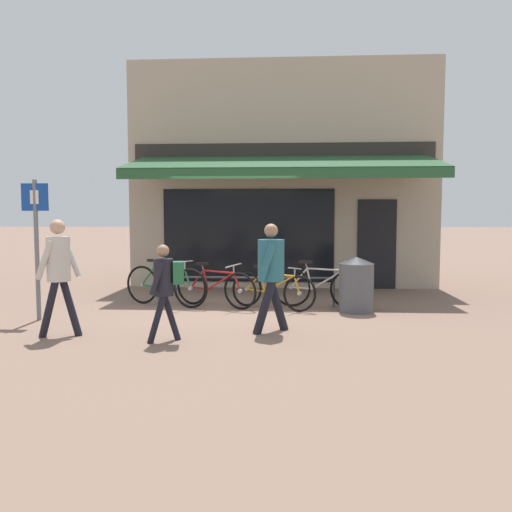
{
  "coord_description": "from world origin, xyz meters",
  "views": [
    {
      "loc": [
        1.03,
        -8.99,
        1.68
      ],
      "look_at": [
        0.56,
        -0.86,
        1.05
      ],
      "focal_mm": 35.0,
      "sensor_mm": 36.0,
      "label": 1
    }
  ],
  "objects_px": {
    "bicycle_green": "(165,285)",
    "pedestrian_child": "(166,281)",
    "litter_bin": "(356,284)",
    "pedestrian_adult": "(271,267)",
    "parking_sign": "(36,234)",
    "bicycle_silver": "(320,287)",
    "bicycle_red": "(215,287)",
    "pedestrian_second_adult": "(59,265)",
    "bicycle_orange": "(272,290)"
  },
  "relations": [
    {
      "from": "litter_bin",
      "to": "bicycle_silver",
      "type": "bearing_deg",
      "value": 154.25
    },
    {
      "from": "parking_sign",
      "to": "bicycle_red",
      "type": "bearing_deg",
      "value": 26.32
    },
    {
      "from": "pedestrian_child",
      "to": "litter_bin",
      "type": "height_order",
      "value": "pedestrian_child"
    },
    {
      "from": "bicycle_red",
      "to": "bicycle_orange",
      "type": "distance_m",
      "value": 1.08
    },
    {
      "from": "bicycle_red",
      "to": "bicycle_green",
      "type": "bearing_deg",
      "value": -158.71
    },
    {
      "from": "bicycle_red",
      "to": "litter_bin",
      "type": "height_order",
      "value": "litter_bin"
    },
    {
      "from": "bicycle_orange",
      "to": "pedestrian_adult",
      "type": "xyz_separation_m",
      "value": [
        0.03,
        -1.88,
        0.61
      ]
    },
    {
      "from": "bicycle_red",
      "to": "litter_bin",
      "type": "relative_size",
      "value": 1.67
    },
    {
      "from": "pedestrian_child",
      "to": "parking_sign",
      "type": "relative_size",
      "value": 0.58
    },
    {
      "from": "bicycle_green",
      "to": "litter_bin",
      "type": "distance_m",
      "value": 3.56
    },
    {
      "from": "pedestrian_child",
      "to": "bicycle_red",
      "type": "bearing_deg",
      "value": -106.8
    },
    {
      "from": "bicycle_red",
      "to": "parking_sign",
      "type": "height_order",
      "value": "parking_sign"
    },
    {
      "from": "pedestrian_adult",
      "to": "litter_bin",
      "type": "distance_m",
      "value": 2.28
    },
    {
      "from": "pedestrian_second_adult",
      "to": "parking_sign",
      "type": "bearing_deg",
      "value": -43.04
    },
    {
      "from": "bicycle_silver",
      "to": "pedestrian_child",
      "type": "relative_size",
      "value": 1.36
    },
    {
      "from": "bicycle_silver",
      "to": "pedestrian_adult",
      "type": "height_order",
      "value": "pedestrian_adult"
    },
    {
      "from": "pedestrian_second_adult",
      "to": "parking_sign",
      "type": "height_order",
      "value": "parking_sign"
    },
    {
      "from": "bicycle_orange",
      "to": "bicycle_silver",
      "type": "xyz_separation_m",
      "value": [
        0.88,
        0.09,
        0.05
      ]
    },
    {
      "from": "bicycle_green",
      "to": "litter_bin",
      "type": "height_order",
      "value": "litter_bin"
    },
    {
      "from": "bicycle_red",
      "to": "pedestrian_child",
      "type": "relative_size",
      "value": 1.23
    },
    {
      "from": "bicycle_green",
      "to": "bicycle_red",
      "type": "xyz_separation_m",
      "value": [
        0.96,
        -0.09,
        -0.02
      ]
    },
    {
      "from": "bicycle_orange",
      "to": "parking_sign",
      "type": "relative_size",
      "value": 0.71
    },
    {
      "from": "litter_bin",
      "to": "pedestrian_child",
      "type": "bearing_deg",
      "value": -140.99
    },
    {
      "from": "bicycle_red",
      "to": "litter_bin",
      "type": "xyz_separation_m",
      "value": [
        2.58,
        -0.29,
        0.12
      ]
    },
    {
      "from": "bicycle_green",
      "to": "bicycle_silver",
      "type": "distance_m",
      "value": 2.92
    },
    {
      "from": "pedestrian_adult",
      "to": "parking_sign",
      "type": "height_order",
      "value": "parking_sign"
    },
    {
      "from": "bicycle_silver",
      "to": "parking_sign",
      "type": "distance_m",
      "value": 4.98
    },
    {
      "from": "bicycle_orange",
      "to": "litter_bin",
      "type": "distance_m",
      "value": 1.52
    },
    {
      "from": "bicycle_orange",
      "to": "pedestrian_child",
      "type": "distance_m",
      "value": 2.92
    },
    {
      "from": "pedestrian_adult",
      "to": "parking_sign",
      "type": "relative_size",
      "value": 0.7
    },
    {
      "from": "litter_bin",
      "to": "bicycle_red",
      "type": "bearing_deg",
      "value": 173.5
    },
    {
      "from": "bicycle_green",
      "to": "pedestrian_child",
      "type": "distance_m",
      "value": 2.82
    },
    {
      "from": "bicycle_orange",
      "to": "parking_sign",
      "type": "height_order",
      "value": "parking_sign"
    },
    {
      "from": "bicycle_silver",
      "to": "parking_sign",
      "type": "height_order",
      "value": "parking_sign"
    },
    {
      "from": "bicycle_green",
      "to": "bicycle_orange",
      "type": "xyz_separation_m",
      "value": [
        2.04,
        -0.18,
        -0.05
      ]
    },
    {
      "from": "pedestrian_child",
      "to": "litter_bin",
      "type": "xyz_separation_m",
      "value": [
        2.87,
        2.33,
        -0.33
      ]
    },
    {
      "from": "bicycle_orange",
      "to": "litter_bin",
      "type": "xyz_separation_m",
      "value": [
        1.5,
        -0.21,
        0.14
      ]
    },
    {
      "from": "bicycle_red",
      "to": "pedestrian_child",
      "type": "xyz_separation_m",
      "value": [
        -0.29,
        -2.62,
        0.45
      ]
    },
    {
      "from": "bicycle_red",
      "to": "pedestrian_child",
      "type": "height_order",
      "value": "pedestrian_child"
    },
    {
      "from": "pedestrian_adult",
      "to": "pedestrian_child",
      "type": "height_order",
      "value": "pedestrian_adult"
    },
    {
      "from": "bicycle_red",
      "to": "pedestrian_second_adult",
      "type": "xyz_separation_m",
      "value": [
        -1.86,
        -2.43,
        0.64
      ]
    },
    {
      "from": "bicycle_red",
      "to": "pedestrian_adult",
      "type": "relative_size",
      "value": 1.02
    },
    {
      "from": "bicycle_orange",
      "to": "bicycle_green",
      "type": "bearing_deg",
      "value": -157.41
    },
    {
      "from": "bicycle_orange",
      "to": "pedestrian_second_adult",
      "type": "xyz_separation_m",
      "value": [
        -2.93,
        -2.34,
        0.66
      ]
    },
    {
      "from": "bicycle_orange",
      "to": "pedestrian_second_adult",
      "type": "bearing_deg",
      "value": -113.91
    },
    {
      "from": "pedestrian_adult",
      "to": "pedestrian_child",
      "type": "relative_size",
      "value": 1.21
    },
    {
      "from": "bicycle_orange",
      "to": "litter_bin",
      "type": "bearing_deg",
      "value": 19.72
    },
    {
      "from": "bicycle_silver",
      "to": "parking_sign",
      "type": "relative_size",
      "value": 0.79
    },
    {
      "from": "pedestrian_adult",
      "to": "parking_sign",
      "type": "bearing_deg",
      "value": -18.79
    },
    {
      "from": "bicycle_green",
      "to": "pedestrian_child",
      "type": "bearing_deg",
      "value": -53.45
    }
  ]
}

